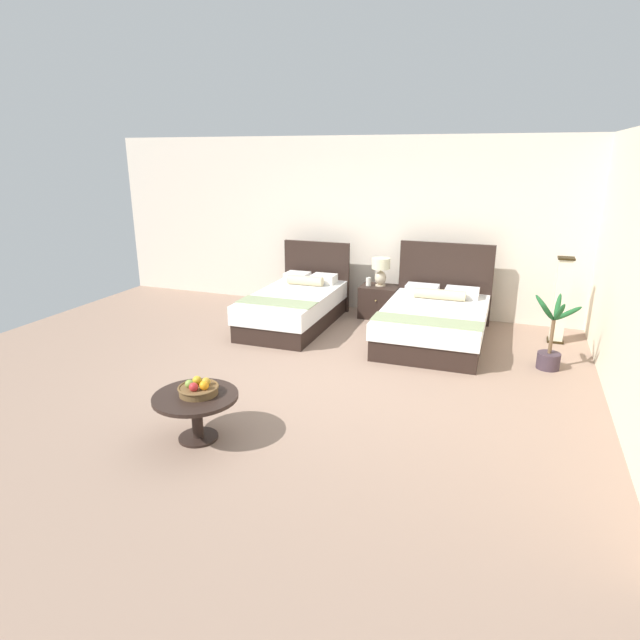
{
  "coord_description": "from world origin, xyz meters",
  "views": [
    {
      "loc": [
        2.04,
        -5.4,
        2.53
      ],
      "look_at": [
        -0.17,
        0.52,
        0.55
      ],
      "focal_mm": 29.94,
      "sensor_mm": 36.0,
      "label": 1
    }
  ],
  "objects": [
    {
      "name": "ground_plane",
      "position": [
        0.0,
        0.0,
        -0.01
      ],
      "size": [
        9.94,
        9.89,
        0.02
      ],
      "primitive_type": "cube",
      "color": "gray"
    },
    {
      "name": "wall_back",
      "position": [
        0.0,
        3.15,
        1.4
      ],
      "size": [
        9.94,
        0.12,
        2.81
      ],
      "primitive_type": "cube",
      "color": "beige",
      "rests_on": "ground"
    },
    {
      "name": "wall_side_right",
      "position": [
        3.17,
        0.4,
        1.4
      ],
      "size": [
        0.12,
        5.49,
        2.81
      ],
      "primitive_type": "cube",
      "color": "beige",
      "rests_on": "ground"
    },
    {
      "name": "bed_near_window",
      "position": [
        -1.06,
        1.83,
        0.3
      ],
      "size": [
        1.14,
        2.11,
        1.15
      ],
      "color": "black",
      "rests_on": "ground"
    },
    {
      "name": "bed_near_corner",
      "position": [
        1.06,
        1.84,
        0.29
      ],
      "size": [
        1.42,
        2.1,
        1.24
      ],
      "color": "black",
      "rests_on": "ground"
    },
    {
      "name": "nightstand",
      "position": [
        0.05,
        2.68,
        0.26
      ],
      "size": [
        0.6,
        0.49,
        0.51
      ],
      "color": "black",
      "rests_on": "ground"
    },
    {
      "name": "table_lamp",
      "position": [
        0.05,
        2.7,
        0.79
      ],
      "size": [
        0.29,
        0.29,
        0.45
      ],
      "color": "beige",
      "rests_on": "nightstand"
    },
    {
      "name": "vase",
      "position": [
        -0.13,
        2.64,
        0.58
      ],
      "size": [
        0.08,
        0.08,
        0.13
      ],
      "color": "silver",
      "rests_on": "nightstand"
    },
    {
      "name": "coffee_table",
      "position": [
        -0.55,
        -1.67,
        0.34
      ],
      "size": [
        0.77,
        0.77,
        0.44
      ],
      "color": "black",
      "rests_on": "ground"
    },
    {
      "name": "fruit_bowl",
      "position": [
        -0.54,
        -1.64,
        0.5
      ],
      "size": [
        0.37,
        0.37,
        0.15
      ],
      "color": "brown",
      "rests_on": "coffee_table"
    },
    {
      "name": "floor_lamp_corner",
      "position": [
        2.68,
        2.39,
        0.6
      ],
      "size": [
        0.21,
        0.21,
        1.2
      ],
      "color": "black",
      "rests_on": "ground"
    },
    {
      "name": "potted_palm",
      "position": [
        2.54,
        1.29,
        0.3
      ],
      "size": [
        0.56,
        0.61,
        0.93
      ],
      "color": "#3E2F38",
      "rests_on": "ground"
    }
  ]
}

